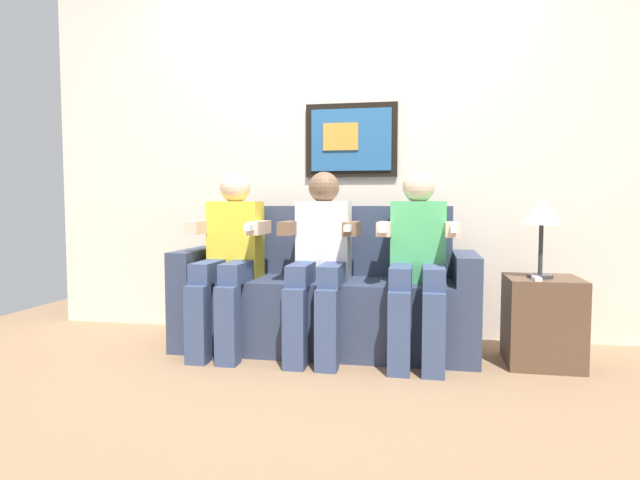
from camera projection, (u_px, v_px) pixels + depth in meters
name	position (u px, v px, depth m)	size (l,w,h in m)	color
ground_plane	(315.00, 363.00, 3.09)	(5.52, 5.52, 0.00)	#8C6B4C
back_wall_assembly	(337.00, 148.00, 3.75)	(4.25, 0.10, 2.60)	beige
couch	(325.00, 299.00, 3.39)	(1.85, 0.58, 0.90)	#333D56
person_on_left	(229.00, 254.00, 3.31)	(0.46, 0.56, 1.11)	yellow
person_in_middle	(320.00, 256.00, 3.20)	(0.46, 0.56, 1.11)	white
person_on_right	(418.00, 257.00, 3.10)	(0.46, 0.56, 1.11)	#4CB266
side_table_right	(542.00, 321.00, 3.05)	(0.40, 0.40, 0.50)	brown
table_lamp	(542.00, 214.00, 2.99)	(0.22, 0.22, 0.46)	#333338
spare_remote_on_table	(536.00, 278.00, 2.93)	(0.04, 0.13, 0.02)	white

